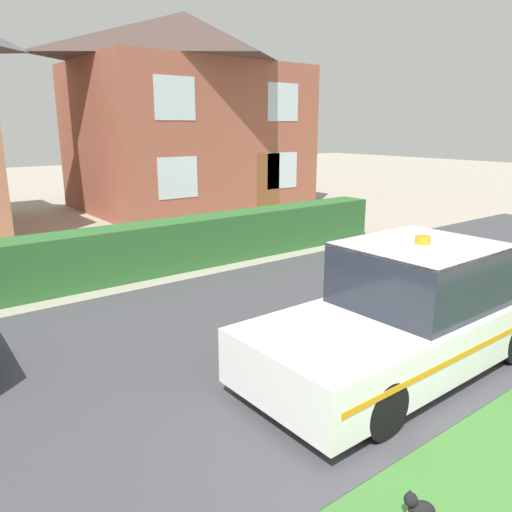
{
  "coord_description": "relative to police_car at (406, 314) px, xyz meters",
  "views": [
    {
      "loc": [
        -3.78,
        -1.52,
        3.05
      ],
      "look_at": [
        0.88,
        4.54,
        1.05
      ],
      "focal_mm": 35.0,
      "sensor_mm": 36.0,
      "label": 1
    }
  ],
  "objects": [
    {
      "name": "garden_hedge",
      "position": [
        -0.1,
        5.89,
        -0.19
      ],
      "size": [
        11.51,
        0.79,
        1.08
      ],
      "primitive_type": "cube",
      "color": "#2D662D",
      "rests_on": "ground"
    },
    {
      "name": "cat",
      "position": [
        -2.1,
        -1.71,
        -0.62
      ],
      "size": [
        0.27,
        0.31,
        0.28
      ],
      "rotation": [
        0.0,
        0.0,
        2.48
      ],
      "color": "black",
      "rests_on": "ground"
    },
    {
      "name": "house_right",
      "position": [
        4.73,
        13.54,
        2.85
      ],
      "size": [
        8.24,
        6.31,
        7.04
      ],
      "color": "#93513D",
      "rests_on": "ground"
    },
    {
      "name": "police_car",
      "position": [
        0.0,
        0.0,
        0.0
      ],
      "size": [
        4.37,
        1.83,
        1.71
      ],
      "rotation": [
        0.0,
        0.0,
        3.15
      ],
      "color": "black",
      "rests_on": "road_strip"
    },
    {
      "name": "ground_plane",
      "position": [
        -1.35,
        -2.02,
        -0.73
      ],
      "size": [
        80.0,
        80.0,
        0.0
      ],
      "primitive_type": "plane",
      "color": "#A89E8E"
    },
    {
      "name": "road_strip",
      "position": [
        -1.35,
        1.94,
        -0.72
      ],
      "size": [
        28.0,
        6.19,
        0.01
      ],
      "primitive_type": "cube",
      "color": "#424247",
      "rests_on": "ground"
    }
  ]
}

